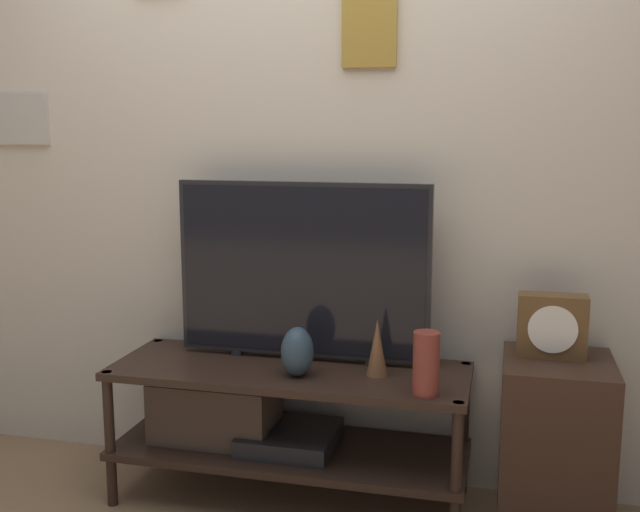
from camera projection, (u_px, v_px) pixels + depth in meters
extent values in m
cube|color=beige|center=(309.00, 155.00, 3.04)|extent=(6.40, 0.06, 2.70)
cube|color=olive|center=(370.00, 10.00, 2.85)|extent=(0.21, 0.02, 0.43)
cube|color=#2D2D33|center=(369.00, 10.00, 2.84)|extent=(0.18, 0.01, 0.39)
cube|color=#B7B2A8|center=(4.00, 120.00, 3.31)|extent=(0.44, 0.02, 0.21)
cube|color=white|center=(3.00, 120.00, 3.30)|extent=(0.40, 0.01, 0.18)
cube|color=black|center=(289.00, 371.00, 2.89)|extent=(1.38, 0.50, 0.03)
cube|color=black|center=(290.00, 449.00, 2.95)|extent=(1.38, 0.50, 0.03)
cylinder|color=black|center=(110.00, 439.00, 2.89)|extent=(0.04, 0.04, 0.54)
cylinder|color=black|center=(456.00, 477.00, 2.57)|extent=(0.04, 0.04, 0.54)
cylinder|color=black|center=(160.00, 400.00, 3.30)|extent=(0.04, 0.04, 0.54)
cylinder|color=black|center=(464.00, 428.00, 2.99)|extent=(0.04, 0.04, 0.54)
cube|color=black|center=(290.00, 437.00, 2.94)|extent=(0.36, 0.35, 0.07)
cube|color=#47382D|center=(215.00, 409.00, 3.00)|extent=(0.48, 0.27, 0.24)
cylinder|color=black|center=(237.00, 352.00, 3.06)|extent=(0.05, 0.05, 0.02)
cylinder|color=black|center=(371.00, 362.00, 2.92)|extent=(0.05, 0.05, 0.02)
cube|color=black|center=(302.00, 270.00, 2.93)|extent=(1.01, 0.04, 0.69)
cube|color=black|center=(301.00, 271.00, 2.92)|extent=(0.97, 0.01, 0.65)
cylinder|color=brown|center=(426.00, 364.00, 2.58)|extent=(0.09, 0.09, 0.22)
cone|color=brown|center=(377.00, 347.00, 2.78)|extent=(0.08, 0.08, 0.22)
ellipsoid|color=#2D4251|center=(297.00, 352.00, 2.78)|extent=(0.12, 0.14, 0.19)
cube|color=#382319|center=(554.00, 444.00, 2.73)|extent=(0.39, 0.42, 0.64)
cube|color=brown|center=(552.00, 326.00, 2.71)|extent=(0.24, 0.10, 0.23)
cylinder|color=white|center=(553.00, 330.00, 2.65)|extent=(0.17, 0.01, 0.17)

